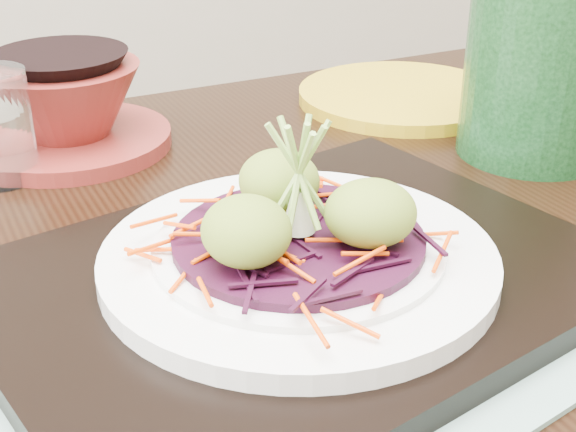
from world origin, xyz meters
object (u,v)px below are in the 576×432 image
object	(u,v)px
dining_table	(253,410)
terracotta_bowl_set	(67,111)
white_plate	(298,257)
green_jar	(540,71)
yellow_plate	(402,96)
serving_tray	(298,280)

from	to	relation	value
dining_table	terracotta_bowl_set	xyz separation A→B (m)	(-0.09, 0.27, 0.13)
white_plate	green_jar	distance (m)	0.30
white_plate	terracotta_bowl_set	distance (m)	0.31
white_plate	yellow_plate	bearing A→B (deg)	55.89
white_plate	yellow_plate	xyz separation A→B (m)	(0.21, 0.31, -0.02)
serving_tray	green_jar	world-z (taller)	green_jar
terracotta_bowl_set	yellow_plate	size ratio (longest dim) A/B	1.03
serving_tray	white_plate	distance (m)	0.02
dining_table	green_jar	size ratio (longest dim) A/B	8.95
yellow_plate	dining_table	bearing A→B (deg)	-128.85
serving_tray	yellow_plate	size ratio (longest dim) A/B	1.73
serving_tray	terracotta_bowl_set	distance (m)	0.31
white_plate	green_jar	world-z (taller)	green_jar
dining_table	yellow_plate	world-z (taller)	yellow_plate
dining_table	serving_tray	distance (m)	0.11
serving_tray	green_jar	bearing A→B (deg)	12.05
white_plate	green_jar	bearing A→B (deg)	31.31
white_plate	terracotta_bowl_set	bearing A→B (deg)	111.33
white_plate	yellow_plate	distance (m)	0.38
white_plate	terracotta_bowl_set	xyz separation A→B (m)	(-0.11, 0.29, 0.01)
dining_table	yellow_plate	distance (m)	0.39
dining_table	green_jar	world-z (taller)	green_jar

